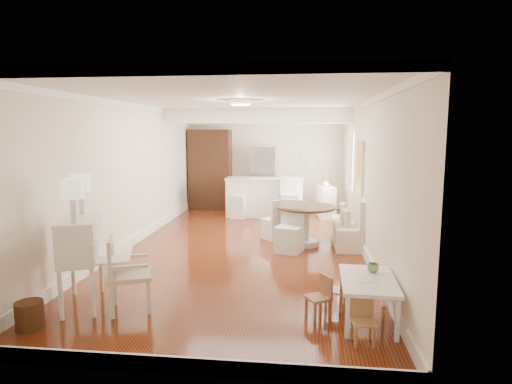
% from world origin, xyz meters
% --- Properties ---
extents(room, '(9.00, 9.04, 2.82)m').
position_xyz_m(room, '(0.04, 0.32, 1.98)').
color(room, maroon).
rests_on(room, ground).
extents(secretary_bureau, '(1.17, 1.18, 1.16)m').
position_xyz_m(secretary_bureau, '(-1.70, -3.06, 0.58)').
color(secretary_bureau, white).
rests_on(secretary_bureau, ground).
extents(gustavian_armchair, '(0.70, 0.70, 0.95)m').
position_xyz_m(gustavian_armchair, '(-1.02, -3.12, 0.47)').
color(gustavian_armchair, beige).
rests_on(gustavian_armchair, ground).
extents(wicker_basket, '(0.41, 0.41, 0.31)m').
position_xyz_m(wicker_basket, '(-1.98, -3.74, 0.16)').
color(wicker_basket, '#482B16').
rests_on(wicker_basket, ground).
extents(kids_table, '(0.67, 1.07, 0.53)m').
position_xyz_m(kids_table, '(1.90, -3.12, 0.26)').
color(kids_table, white).
rests_on(kids_table, ground).
extents(kids_chair_a, '(0.35, 0.35, 0.53)m').
position_xyz_m(kids_chair_a, '(1.32, -3.11, 0.27)').
color(kids_chair_a, '#A46D4A').
rests_on(kids_chair_a, ground).
extents(kids_chair_b, '(0.32, 0.32, 0.51)m').
position_xyz_m(kids_chair_b, '(1.55, -2.81, 0.25)').
color(kids_chair_b, '#AE824F').
rests_on(kids_chair_b, ground).
extents(kids_chair_c, '(0.26, 0.26, 0.51)m').
position_xyz_m(kids_chair_c, '(1.78, -3.70, 0.25)').
color(kids_chair_c, '#A17349').
rests_on(kids_chair_c, ground).
extents(banquette, '(0.52, 1.60, 0.98)m').
position_xyz_m(banquette, '(1.99, 0.50, 0.49)').
color(banquette, silver).
rests_on(banquette, ground).
extents(dining_table, '(1.35, 1.35, 0.79)m').
position_xyz_m(dining_table, '(1.18, 0.25, 0.40)').
color(dining_table, '#462C16').
rests_on(dining_table, ground).
extents(slip_chair_near, '(0.57, 0.59, 0.96)m').
position_xyz_m(slip_chair_near, '(0.87, -0.24, 0.48)').
color(slip_chair_near, white).
rests_on(slip_chair_near, ground).
extents(slip_chair_far, '(0.58, 0.58, 0.85)m').
position_xyz_m(slip_chair_far, '(0.52, 0.72, 0.43)').
color(slip_chair_far, silver).
rests_on(slip_chair_far, ground).
extents(breakfast_counter, '(2.05, 0.65, 1.03)m').
position_xyz_m(breakfast_counter, '(0.10, 3.10, 0.52)').
color(breakfast_counter, white).
rests_on(breakfast_counter, ground).
extents(bar_stool_left, '(0.45, 0.45, 0.96)m').
position_xyz_m(bar_stool_left, '(-0.55, 2.80, 0.48)').
color(bar_stool_left, white).
rests_on(bar_stool_left, ground).
extents(bar_stool_right, '(0.49, 0.49, 1.11)m').
position_xyz_m(bar_stool_right, '(0.77, 2.54, 0.55)').
color(bar_stool_right, silver).
rests_on(bar_stool_right, ground).
extents(pantry_cabinet, '(1.20, 0.60, 2.30)m').
position_xyz_m(pantry_cabinet, '(-1.60, 4.18, 1.15)').
color(pantry_cabinet, '#381E11').
rests_on(pantry_cabinet, ground).
extents(fridge, '(0.75, 0.65, 1.80)m').
position_xyz_m(fridge, '(0.30, 4.15, 0.90)').
color(fridge, silver).
rests_on(fridge, ground).
extents(sideboard, '(0.51, 0.91, 0.82)m').
position_xyz_m(sideboard, '(1.71, 3.19, 0.41)').
color(sideboard, silver).
rests_on(sideboard, ground).
extents(pencil_cup, '(0.16, 0.16, 0.11)m').
position_xyz_m(pencil_cup, '(1.99, -2.88, 0.58)').
color(pencil_cup, '#66A05D').
rests_on(pencil_cup, kids_table).
extents(branch_vase, '(0.22, 0.22, 0.18)m').
position_xyz_m(branch_vase, '(1.69, 3.22, 0.91)').
color(branch_vase, white).
rests_on(branch_vase, sideboard).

